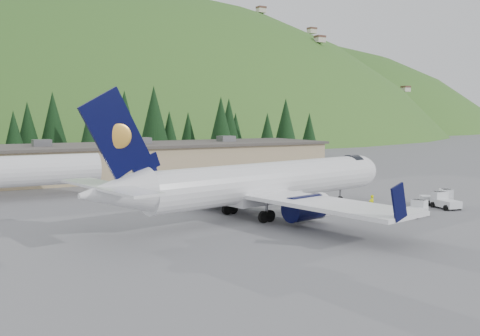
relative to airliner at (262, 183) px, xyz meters
The scene contains 9 objects.
ground 3.28m from the airliner, 11.43° to the left, with size 600.00×600.00×0.00m, color slate.
airliner is the anchor object (origin of this frame).
baggage_tug_a 14.80m from the airliner, 29.78° to the right, with size 3.09×2.27×1.51m.
baggage_tug_b 20.37m from the airliner, 10.78° to the right, with size 3.53×3.07×1.69m.
baggage_tug_c 19.54m from the airliner, 16.64° to the right, with size 2.35×3.32×1.64m.
terminal_building 38.42m from the airliner, 95.98° to the left, with size 71.00×17.00×6.10m.
ramp_worker 11.06m from the airliner, 21.99° to the right, with size 0.66×0.43×1.81m, color #E7F100.
tree_line 61.24m from the airliner, 99.06° to the left, with size 111.37×18.19×14.09m.
hills 231.14m from the airliner, 75.33° to the left, with size 614.00×330.00×300.00m.
Camera 1 is at (-27.24, -43.20, 9.49)m, focal length 40.00 mm.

